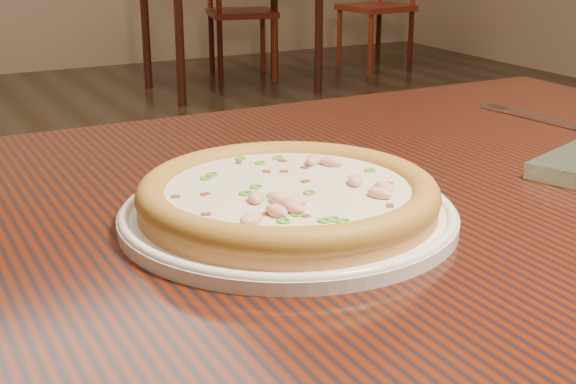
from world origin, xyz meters
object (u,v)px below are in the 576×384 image
hero_table (364,274)px  chair_c (233,12)px  plate (288,214)px  chair_d (382,6)px  pizza (288,195)px

hero_table → chair_c: chair_c is taller
hero_table → plate: 0.17m
plate → chair_d: 5.13m
pizza → chair_c: (1.87, 4.31, -0.34)m
hero_table → pizza: 0.18m
pizza → chair_c: size_ratio=0.29×
hero_table → pizza: (-0.12, -0.05, 0.13)m
chair_c → pizza: bearing=-113.5°
pizza → chair_d: size_ratio=0.29×
chair_d → plate: bearing=-125.3°
plate → hero_table: bearing=22.6°
pizza → chair_d: chair_d is taller
chair_d → pizza: bearing=-125.3°
hero_table → chair_c: 4.61m
hero_table → chair_d: chair_d is taller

